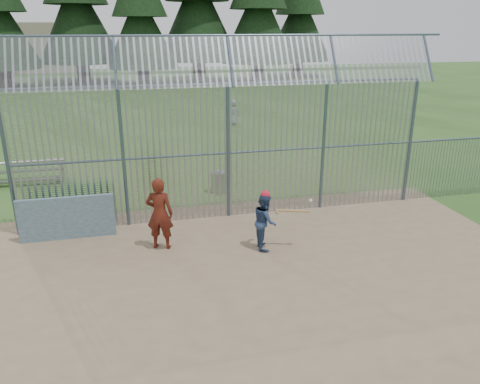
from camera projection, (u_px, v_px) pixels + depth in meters
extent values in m
plane|color=#2D511E|center=(259.00, 270.00, 11.20)|extent=(120.00, 120.00, 0.00)
cube|color=#756047|center=(265.00, 280.00, 10.73)|extent=(14.00, 10.00, 0.02)
cube|color=#38566B|center=(67.00, 218.00, 12.64)|extent=(2.50, 0.12, 1.20)
imported|color=navy|center=(265.00, 221.00, 12.08)|extent=(0.65, 0.79, 1.48)
imported|color=maroon|center=(160.00, 214.00, 12.00)|extent=(0.81, 0.65, 1.91)
imported|color=gray|center=(234.00, 112.00, 27.49)|extent=(0.79, 0.58, 1.49)
sphere|color=red|center=(265.00, 195.00, 11.84)|extent=(0.24, 0.24, 0.24)
cylinder|color=#AA7F4C|center=(293.00, 211.00, 12.00)|extent=(0.83, 0.32, 0.07)
sphere|color=#AA7F4C|center=(277.00, 212.00, 11.91)|extent=(0.09, 0.09, 0.09)
sphere|color=white|center=(311.00, 200.00, 11.89)|extent=(0.09, 0.09, 0.09)
cylinder|color=gray|center=(218.00, 183.00, 16.36)|extent=(0.52, 0.52, 0.70)
cylinder|color=#9EA0A5|center=(218.00, 173.00, 16.24)|extent=(0.56, 0.56, 0.05)
sphere|color=#9EA0A5|center=(218.00, 171.00, 16.22)|extent=(0.10, 0.10, 0.10)
cube|color=slate|center=(21.00, 180.00, 17.08)|extent=(3.00, 0.25, 0.05)
cube|color=slate|center=(22.00, 171.00, 17.31)|extent=(3.00, 0.25, 0.05)
cube|color=gray|center=(22.00, 162.00, 17.55)|extent=(3.00, 0.25, 0.05)
cube|color=slate|center=(62.00, 171.00, 17.65)|extent=(0.06, 0.90, 0.70)
cylinder|color=#47566B|center=(8.00, 166.00, 12.42)|extent=(0.10, 0.10, 4.00)
cylinder|color=#47566B|center=(123.00, 159.00, 13.08)|extent=(0.10, 0.10, 4.00)
cylinder|color=#47566B|center=(228.00, 153.00, 13.74)|extent=(0.10, 0.10, 4.00)
cylinder|color=#47566B|center=(323.00, 147.00, 14.39)|extent=(0.10, 0.10, 4.00)
cylinder|color=#47566B|center=(410.00, 142.00, 15.05)|extent=(0.10, 0.10, 4.00)
cylinder|color=#47566B|center=(228.00, 84.00, 13.07)|extent=(12.00, 0.07, 0.07)
cylinder|color=#47566B|center=(228.00, 153.00, 13.74)|extent=(12.00, 0.06, 0.06)
cube|color=gray|center=(228.00, 153.00, 13.74)|extent=(12.00, 0.02, 4.00)
cube|color=gray|center=(230.00, 61.00, 12.51)|extent=(12.00, 0.77, 1.31)
cylinder|color=#47566B|center=(406.00, 172.00, 15.38)|extent=(0.08, 0.08, 2.00)
cylinder|color=#332319|center=(4.00, 71.00, 44.29)|extent=(1.19, 1.19, 3.06)
cylinder|color=#332319|center=(83.00, 65.00, 48.51)|extent=(1.33, 1.33, 3.42)
cylinder|color=#332319|center=(144.00, 70.00, 46.25)|extent=(1.12, 1.12, 2.88)
cylinder|color=#332319|center=(199.00, 63.00, 50.19)|extent=(1.40, 1.40, 3.60)
cylinder|color=#332319|center=(258.00, 65.00, 49.73)|extent=(1.26, 1.26, 3.24)
cylinder|color=#332319|center=(298.00, 63.00, 54.74)|extent=(1.19, 1.19, 3.06)
cube|color=#B2A58C|center=(50.00, 47.00, 60.74)|extent=(8.00, 7.00, 6.00)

